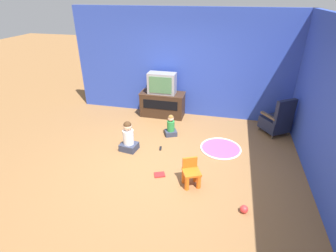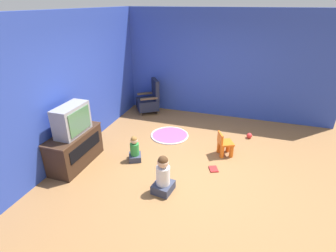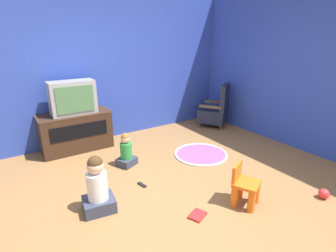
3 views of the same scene
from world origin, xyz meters
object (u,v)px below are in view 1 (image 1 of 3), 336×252
(tv_cabinet, at_px, (163,104))
(toy_ball, at_px, (244,209))
(yellow_kid_chair, at_px, (191,174))
(child_watching_left, at_px, (171,127))
(black_armchair, at_px, (277,121))
(child_watching_center, at_px, (128,138))
(book, at_px, (160,175))
(remote_control, at_px, (161,148))
(television, at_px, (162,83))

(tv_cabinet, distance_m, toy_ball, 3.82)
(yellow_kid_chair, bearing_deg, child_watching_left, 88.95)
(black_armchair, relative_size, toy_ball, 7.46)
(child_watching_center, bearing_deg, tv_cabinet, 90.16)
(child_watching_left, xyz_separation_m, book, (0.14, -1.55, -0.22))
(tv_cabinet, xyz_separation_m, remote_control, (0.39, -1.68, -0.33))
(child_watching_left, xyz_separation_m, child_watching_center, (-0.73, -0.84, 0.07))
(black_armchair, relative_size, yellow_kid_chair, 1.88)
(tv_cabinet, height_order, remote_control, tv_cabinet)
(television, xyz_separation_m, child_watching_left, (0.47, -0.99, -0.71))
(yellow_kid_chair, distance_m, book, 0.65)
(book, bearing_deg, child_watching_center, 117.90)
(remote_control, bearing_deg, child_watching_center, 95.38)
(tv_cabinet, height_order, black_armchair, black_armchair)
(yellow_kid_chair, bearing_deg, child_watching_center, 125.75)
(toy_ball, relative_size, book, 0.52)
(tv_cabinet, relative_size, toy_ball, 9.36)
(television, xyz_separation_m, toy_ball, (2.12, -3.13, -0.88))
(tv_cabinet, bearing_deg, child_watching_center, -98.12)
(toy_ball, height_order, book, toy_ball)
(black_armchair, xyz_separation_m, remote_control, (-2.50, -1.30, -0.34))
(black_armchair, distance_m, book, 3.19)
(book, distance_m, remote_control, 0.93)
(child_watching_left, bearing_deg, remote_control, -122.20)
(toy_ball, bearing_deg, child_watching_left, 127.75)
(television, xyz_separation_m, book, (0.61, -2.54, -0.93))
(television, distance_m, child_watching_center, 1.96)
(television, bearing_deg, book, -76.59)
(child_watching_center, bearing_deg, black_armchair, 33.53)
(black_armchair, xyz_separation_m, child_watching_left, (-2.42, -0.64, -0.12))
(remote_control, bearing_deg, television, 2.20)
(child_watching_left, relative_size, toy_ball, 4.19)
(child_watching_left, bearing_deg, yellow_kid_chair, -91.06)
(television, xyz_separation_m, child_watching_center, (-0.27, -1.83, -0.65))
(television, relative_size, black_armchair, 0.76)
(tv_cabinet, bearing_deg, book, -76.79)
(child_watching_center, distance_m, toy_ball, 2.73)
(yellow_kid_chair, height_order, book, yellow_kid_chair)
(toy_ball, xyz_separation_m, remote_control, (-1.74, 1.49, -0.05))
(book, xyz_separation_m, remote_control, (-0.22, 0.90, -0.00))
(television, relative_size, yellow_kid_chair, 1.44)
(child_watching_left, bearing_deg, tv_cabinet, 89.21)
(child_watching_left, xyz_separation_m, remote_control, (-0.08, -0.65, -0.22))
(remote_control, bearing_deg, black_armchair, -73.65)
(child_watching_left, relative_size, book, 2.20)
(tv_cabinet, bearing_deg, yellow_kid_chair, -65.78)
(tv_cabinet, bearing_deg, television, -90.00)
(black_armchair, height_order, remote_control, black_armchair)
(television, bearing_deg, remote_control, -76.77)
(television, xyz_separation_m, remote_control, (0.39, -1.64, -0.93))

